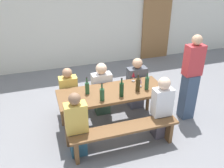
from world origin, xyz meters
name	(u,v)px	position (x,y,z in m)	size (l,w,h in m)	color
ground_plane	(112,126)	(0.00, 0.00, 0.00)	(24.00, 24.00, 0.00)	slate
back_wall	(76,10)	(0.00, 3.15, 1.60)	(14.00, 0.20, 3.20)	silver
wooden_door	(156,24)	(2.38, 3.01, 1.05)	(0.90, 0.06, 2.10)	olive
tasting_table	(112,96)	(0.00, 0.00, 0.66)	(1.91, 0.73, 0.75)	brown
bench_near	(125,132)	(0.00, -0.67, 0.35)	(1.81, 0.30, 0.45)	brown
bench_far	(102,93)	(0.00, 0.67, 0.35)	(1.81, 0.30, 0.45)	brown
wine_bottle_0	(102,94)	(-0.25, -0.23, 0.86)	(0.08, 0.08, 0.32)	#234C2D
wine_bottle_1	(147,83)	(0.62, -0.11, 0.87)	(0.07, 0.07, 0.33)	#234C2D
wine_bottle_2	(138,85)	(0.44, -0.12, 0.88)	(0.08, 0.08, 0.33)	#332814
wine_bottle_3	(87,88)	(-0.43, 0.07, 0.86)	(0.07, 0.07, 0.31)	#234C2D
wine_bottle_4	(122,89)	(0.11, -0.20, 0.88)	(0.08, 0.08, 0.34)	#143319
wine_glass_0	(140,81)	(0.55, 0.03, 0.87)	(0.07, 0.07, 0.17)	silver
wine_glass_1	(133,75)	(0.52, 0.27, 0.88)	(0.07, 0.07, 0.19)	silver
seated_guest_near_0	(77,126)	(-0.74, -0.52, 0.53)	(0.34, 0.24, 1.12)	#28546D
seated_guest_near_1	(162,109)	(0.73, -0.52, 0.56)	(0.33, 0.24, 1.15)	#4E4751
seated_guest_far_0	(69,95)	(-0.70, 0.52, 0.51)	(0.33, 0.24, 1.08)	#2A3949
seated_guest_far_1	(102,90)	(-0.05, 0.52, 0.52)	(0.38, 0.24, 1.09)	#324D3B
seated_guest_far_2	(136,84)	(0.70, 0.52, 0.52)	(0.39, 0.24, 1.10)	#565566
standing_host	(191,80)	(1.50, -0.15, 0.82)	(0.33, 0.24, 1.69)	#3B4E69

